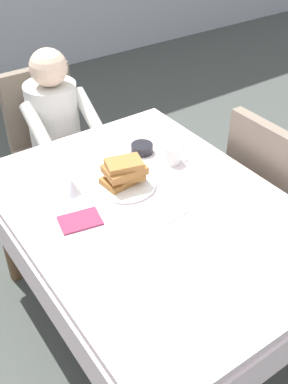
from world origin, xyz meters
TOP-DOWN VIEW (x-y plane):
  - ground_plane at (0.00, 0.00)m, footprint 14.00×14.00m
  - dining_table_main at (0.00, 0.00)m, footprint 1.12×1.52m
  - chair_diner at (0.04, 1.17)m, footprint 0.44×0.45m
  - diner_person at (0.04, 1.01)m, footprint 0.40×0.43m
  - chair_right_side at (0.77, 0.00)m, footprint 0.45×0.44m
  - plate_breakfast at (-0.01, 0.21)m, footprint 0.28×0.28m
  - breakfast_stack at (-0.01, 0.21)m, footprint 0.20×0.16m
  - cup_coffee at (0.29, 0.23)m, footprint 0.11×0.08m
  - bowl_butter at (0.22, 0.39)m, footprint 0.11×0.11m
  - syrup_pitcher at (-0.23, 0.29)m, footprint 0.08×0.08m
  - fork_left_of_plate at (-0.20, 0.19)m, footprint 0.02×0.18m
  - knife_right_of_plate at (0.18, 0.19)m, footprint 0.03×0.20m
  - spoon_near_edge at (0.04, -0.11)m, footprint 0.15×0.03m
  - napkin_folded at (-0.30, 0.10)m, footprint 0.19×0.15m

SIDE VIEW (x-z plane):
  - ground_plane at x=0.00m, z-range 0.00..0.00m
  - chair_diner at x=0.04m, z-range 0.06..0.99m
  - chair_right_side at x=0.77m, z-range 0.06..0.99m
  - dining_table_main at x=0.00m, z-range 0.28..1.02m
  - diner_person at x=0.04m, z-range 0.11..1.23m
  - fork_left_of_plate at x=-0.20m, z-range 0.74..0.74m
  - knife_right_of_plate at x=0.18m, z-range 0.74..0.74m
  - spoon_near_edge at x=0.04m, z-range 0.74..0.74m
  - napkin_folded at x=-0.30m, z-range 0.74..0.75m
  - plate_breakfast at x=-0.01m, z-range 0.74..0.76m
  - bowl_butter at x=0.22m, z-range 0.74..0.78m
  - syrup_pitcher at x=-0.23m, z-range 0.74..0.81m
  - cup_coffee at x=0.29m, z-range 0.74..0.83m
  - breakfast_stack at x=-0.01m, z-range 0.75..0.87m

